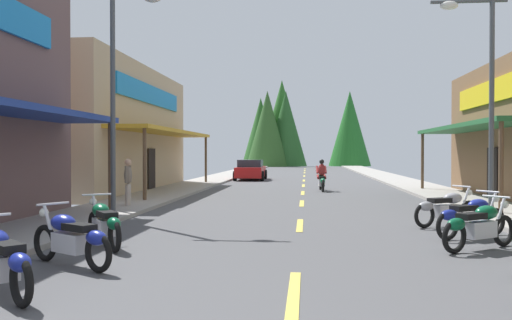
{
  "coord_description": "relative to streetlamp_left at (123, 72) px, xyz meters",
  "views": [
    {
      "loc": [
        0.17,
        0.81,
        1.9
      ],
      "look_at": [
        -2.66,
        30.32,
        1.48
      ],
      "focal_mm": 36.92,
      "sensor_mm": 36.0,
      "label": 1
    }
  ],
  "objects": [
    {
      "name": "storefront_left_far",
      "position": [
        -5.97,
        10.89,
        -1.12
      ],
      "size": [
        8.8,
        13.89,
        6.07
      ],
      "color": "tan",
      "rests_on": "ground"
    },
    {
      "name": "parked_car_curbside",
      "position": [
        1.3,
        21.86,
        -3.47
      ],
      "size": [
        2.09,
        4.31,
        1.4
      ],
      "rotation": [
        0.0,
        0.0,
        1.58
      ],
      "color": "#B21919",
      "rests_on": "ground"
    },
    {
      "name": "sidewalk_left",
      "position": [
        -1.2,
        13.52,
        -4.1
      ],
      "size": [
        2.61,
        87.54,
        0.12
      ],
      "primitive_type": "cube",
      "color": "#9E9991",
      "rests_on": "ground"
    },
    {
      "name": "treeline_backdrop",
      "position": [
        2.37,
        60.72,
        1.28
      ],
      "size": [
        18.52,
        10.56,
        12.44
      ],
      "color": "#2D5623",
      "rests_on": "ground"
    },
    {
      "name": "pedestrian_browsing",
      "position": [
        -0.79,
        2.65,
        -3.18
      ],
      "size": [
        0.28,
        0.57,
        1.69
      ],
      "rotation": [
        0.0,
        0.0,
        3.2
      ],
      "color": "#B2A599",
      "rests_on": "ground"
    },
    {
      "name": "motorcycle_parked_left_2",
      "position": [
        1.28,
        -6.08,
        -3.67
      ],
      "size": [
        1.88,
        1.2,
        1.04
      ],
      "rotation": [
        0.0,
        0.0,
        2.59
      ],
      "color": "black",
      "rests_on": "ground"
    },
    {
      "name": "centerline_dashes",
      "position": [
        4.99,
        16.47,
        -4.15
      ],
      "size": [
        0.16,
        62.26,
        0.01
      ],
      "color": "#E0C64C",
      "rests_on": "ground"
    },
    {
      "name": "sidewalk_right",
      "position": [
        11.18,
        13.52,
        -4.1
      ],
      "size": [
        2.61,
        87.54,
        0.12
      ],
      "primitive_type": "cube",
      "color": "#9E9991",
      "rests_on": "ground"
    },
    {
      "name": "streetlamp_left",
      "position": [
        0.0,
        0.0,
        0.0
      ],
      "size": [
        2.07,
        0.3,
        6.43
      ],
      "color": "#474C51",
      "rests_on": "ground"
    },
    {
      "name": "rider_cruising_lead",
      "position": [
        5.91,
        11.68,
        -3.51
      ],
      "size": [
        0.6,
        2.14,
        1.57
      ],
      "rotation": [
        0.0,
        0.0,
        1.62
      ],
      "color": "black",
      "rests_on": "ground"
    },
    {
      "name": "motorcycle_parked_right_4",
      "position": [
        8.79,
        -2.42,
        -3.67
      ],
      "size": [
        1.86,
        1.24,
        1.04
      ],
      "rotation": [
        0.0,
        0.0,
        0.57
      ],
      "color": "black",
      "rests_on": "ground"
    },
    {
      "name": "motorcycle_parked_right_5",
      "position": [
        8.73,
        -0.56,
        -3.67
      ],
      "size": [
        1.89,
        1.18,
        1.04
      ],
      "rotation": [
        0.0,
        0.0,
        0.53
      ],
      "color": "black",
      "rests_on": "ground"
    },
    {
      "name": "motorcycle_parked_right_3",
      "position": [
        8.5,
        -3.88,
        -3.67
      ],
      "size": [
        1.78,
        1.35,
        1.04
      ],
      "rotation": [
        0.0,
        0.0,
        0.64
      ],
      "color": "black",
      "rests_on": "ground"
    },
    {
      "name": "motorcycle_parked_left_3",
      "position": [
        1.1,
        -4.24,
        -3.67
      ],
      "size": [
        1.38,
        1.76,
        1.04
      ],
      "rotation": [
        0.0,
        0.0,
        2.22
      ],
      "color": "black",
      "rests_on": "ground"
    },
    {
      "name": "motorcycle_parked_left_1",
      "position": [
        1.15,
        -7.88,
        -3.67
      ],
      "size": [
        1.68,
        1.48,
        1.04
      ],
      "rotation": [
        0.0,
        0.0,
        2.43
      ],
      "color": "black",
      "rests_on": "ground"
    },
    {
      "name": "ground",
      "position": [
        4.99,
        13.52,
        -4.21
      ],
      "size": [
        9.78,
        87.54,
        0.1
      ],
      "primitive_type": "cube",
      "color": "#4C4C4F"
    },
    {
      "name": "streetlamp_right",
      "position": [
        9.97,
        0.74,
        -0.12
      ],
      "size": [
        2.07,
        0.3,
        6.21
      ],
      "color": "#474C51",
      "rests_on": "ground"
    }
  ]
}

